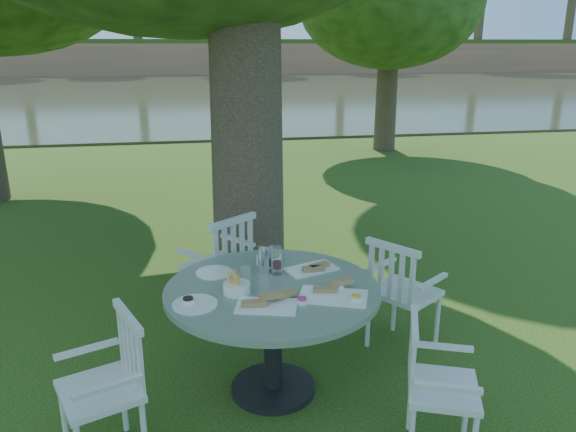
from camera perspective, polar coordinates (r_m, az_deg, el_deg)
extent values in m
plane|color=#1B370B|center=(4.80, 0.44, -10.44)|extent=(140.00, 140.00, 0.00)
cylinder|color=black|center=(3.93, -1.51, -17.02)|extent=(0.56, 0.56, 0.04)
cylinder|color=black|center=(3.74, -1.56, -12.50)|extent=(0.12, 0.12, 0.67)
cylinder|color=slate|center=(3.57, -1.60, -7.53)|extent=(1.36, 1.36, 0.04)
cylinder|color=silver|center=(4.45, 14.92, -10.31)|extent=(0.03, 0.03, 0.43)
cylinder|color=silver|center=(4.62, 10.74, -8.92)|extent=(0.03, 0.03, 0.43)
cylinder|color=silver|center=(4.18, 12.48, -12.01)|extent=(0.03, 0.03, 0.43)
cylinder|color=silver|center=(4.36, 8.13, -10.43)|extent=(0.03, 0.03, 0.43)
cube|color=silver|center=(4.29, 11.75, -7.58)|extent=(0.59, 0.60, 0.04)
cube|color=silver|center=(4.06, 10.42, -5.84)|extent=(0.29, 0.39, 0.44)
cylinder|color=silver|center=(4.99, -6.74, -6.55)|extent=(0.04, 0.04, 0.46)
cylinder|color=silver|center=(4.75, -10.43, -7.97)|extent=(0.04, 0.04, 0.46)
cylinder|color=silver|center=(4.74, -3.74, -7.76)|extent=(0.04, 0.04, 0.46)
cylinder|color=silver|center=(4.49, -7.47, -9.36)|extent=(0.04, 0.04, 0.46)
cube|color=silver|center=(4.64, -7.20, -5.08)|extent=(0.63, 0.63, 0.04)
cube|color=silver|center=(4.42, -5.54, -3.19)|extent=(0.39, 0.32, 0.47)
cylinder|color=silver|center=(3.57, -21.77, -18.61)|extent=(0.03, 0.03, 0.42)
cylinder|color=silver|center=(3.62, -16.36, -17.46)|extent=(0.03, 0.03, 0.42)
cube|color=silver|center=(3.31, -18.61, -16.50)|extent=(0.52, 0.54, 0.04)
cube|color=silver|center=(3.25, -15.70, -12.90)|extent=(0.20, 0.41, 0.43)
cylinder|color=silver|center=(3.60, 17.68, -17.94)|extent=(0.03, 0.03, 0.40)
cylinder|color=silver|center=(3.58, 12.34, -17.78)|extent=(0.03, 0.03, 0.40)
cube|color=silver|center=(3.32, 15.49, -16.54)|extent=(0.50, 0.52, 0.04)
cube|color=silver|center=(3.21, 12.51, -13.63)|extent=(0.18, 0.39, 0.41)
cube|color=white|center=(3.31, -2.20, -9.12)|extent=(0.40, 0.30, 0.01)
cube|color=white|center=(3.43, 4.62, -8.14)|extent=(0.47, 0.37, 0.02)
cube|color=white|center=(3.82, 2.35, -5.40)|extent=(0.39, 0.30, 0.01)
cylinder|color=white|center=(3.38, -9.44, -8.83)|extent=(0.27, 0.27, 0.01)
cylinder|color=white|center=(3.80, -7.53, -5.71)|extent=(0.24, 0.24, 0.01)
cylinder|color=white|center=(3.49, -5.23, -7.32)|extent=(0.17, 0.17, 0.07)
cylinder|color=white|center=(3.92, -1.96, -4.44)|extent=(0.17, 0.17, 0.06)
cylinder|color=silver|center=(3.76, -2.32, -4.28)|extent=(0.10, 0.10, 0.20)
cylinder|color=white|center=(3.72, -1.13, -4.56)|extent=(0.07, 0.07, 0.19)
cylinder|color=white|center=(3.61, -4.32, -6.01)|extent=(0.06, 0.06, 0.11)
cylinder|color=white|center=(3.48, -5.45, -7.08)|extent=(0.06, 0.06, 0.10)
cylinder|color=white|center=(3.35, 1.42, -8.69)|extent=(0.07, 0.07, 0.03)
cylinder|color=white|center=(3.40, 6.91, -8.38)|extent=(0.07, 0.07, 0.03)
cylinder|color=white|center=(3.54, 5.23, -7.29)|extent=(0.06, 0.06, 0.03)
cylinder|color=white|center=(3.39, -10.10, -8.56)|extent=(0.07, 0.07, 0.03)
ellipsoid|color=#1C3811|center=(12.38, 10.43, 20.34)|extent=(3.17, 3.17, 2.22)
cube|color=#2B321E|center=(27.28, -8.87, 12.28)|extent=(100.00, 28.00, 0.12)
cube|color=#936244|center=(42.70, -9.66, 15.42)|extent=(100.00, 3.00, 2.20)
cube|color=#1B370B|center=(50.19, -9.91, 17.06)|extent=(100.00, 18.00, 0.30)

